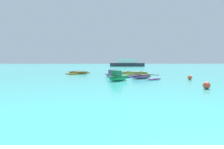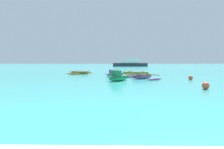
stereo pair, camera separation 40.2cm
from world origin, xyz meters
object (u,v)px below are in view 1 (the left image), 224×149
at_px(moored_boat_4, 79,73).
at_px(moored_boat_2, 143,77).
at_px(moored_boat_1, 115,74).
at_px(moored_boat_0, 119,77).
at_px(moored_boat_3, 135,73).
at_px(distant_ferry, 128,63).
at_px(mooring_buoy_1, 191,78).
at_px(mooring_buoy_2, 208,85).

bearing_deg(moored_boat_4, moored_boat_2, -18.79).
bearing_deg(moored_boat_4, moored_boat_1, -19.89).
relative_size(moored_boat_0, moored_boat_3, 0.47).
height_order(moored_boat_4, distant_ferry, distant_ferry).
relative_size(moored_boat_1, moored_boat_3, 0.54).
bearing_deg(moored_boat_2, mooring_buoy_1, -47.75).
bearing_deg(moored_boat_4, moored_boat_0, -36.53).
relative_size(moored_boat_0, moored_boat_4, 0.57).
bearing_deg(moored_boat_3, moored_boat_2, -71.34).
height_order(moored_boat_3, distant_ferry, distant_ferry).
xyz_separation_m(moored_boat_1, moored_boat_4, (-5.04, 4.97, -0.12)).
relative_size(moored_boat_4, mooring_buoy_1, 9.17).
distance_m(moored_boat_3, mooring_buoy_2, 14.06).
bearing_deg(distant_ferry, moored_boat_0, -95.27).
xyz_separation_m(moored_boat_2, moored_boat_4, (-7.87, 7.47, -0.04)).
height_order(moored_boat_0, moored_boat_4, moored_boat_0).
height_order(mooring_buoy_1, mooring_buoy_2, mooring_buoy_2).
height_order(moored_boat_3, mooring_buoy_2, mooring_buoy_2).
relative_size(mooring_buoy_1, mooring_buoy_2, 0.88).
relative_size(moored_boat_2, mooring_buoy_2, 8.64).
height_order(moored_boat_0, distant_ferry, distant_ferry).
distance_m(moored_boat_1, mooring_buoy_1, 8.24).
xyz_separation_m(moored_boat_1, moored_boat_3, (2.72, 3.61, -0.09)).
relative_size(moored_boat_2, moored_boat_4, 1.06).
distance_m(moored_boat_0, moored_boat_4, 11.14).
bearing_deg(mooring_buoy_2, distant_ferry, 91.41).
height_order(moored_boat_0, mooring_buoy_2, moored_boat_0).
xyz_separation_m(moored_boat_3, distant_ferry, (1.98, 39.10, 0.80)).
bearing_deg(mooring_buoy_2, moored_boat_2, 112.73).
distance_m(mooring_buoy_1, distant_ferry, 46.35).
bearing_deg(moored_boat_1, moored_boat_2, -88.82).
bearing_deg(mooring_buoy_2, mooring_buoy_1, 77.58).
bearing_deg(moored_boat_4, mooring_buoy_2, -29.00).
relative_size(moored_boat_1, moored_boat_4, 0.66).
xyz_separation_m(moored_boat_1, distant_ferry, (4.69, 42.71, 0.70)).
height_order(moored_boat_1, moored_boat_3, moored_boat_1).
height_order(moored_boat_1, mooring_buoy_2, moored_boat_1).
relative_size(moored_boat_1, moored_boat_2, 0.62).
bearing_deg(moored_boat_1, moored_boat_0, -133.60).
bearing_deg(moored_boat_1, distant_ferry, 36.37).
bearing_deg(moored_boat_1, moored_boat_3, 5.68).
bearing_deg(distant_ferry, mooring_buoy_1, -86.61).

